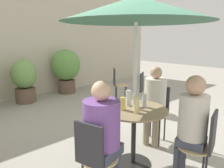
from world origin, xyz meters
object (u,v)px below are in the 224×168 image
bistro_chair_0 (94,155)px  umbrella (136,10)px  seated_person_2 (155,99)px  beer_glass_2 (128,98)px  beer_glass_0 (136,105)px  seated_person_0 (103,131)px  seated_person_1 (192,120)px  beer_glass_1 (144,101)px  bistro_chair_1 (204,142)px  bistro_chair_2 (157,108)px  cafe_table_near (134,122)px  potted_plant_2 (66,68)px  bistro_chair_6 (118,82)px  bistro_chair_3 (145,88)px  potted_plant_1 (24,79)px  beer_glass_3 (123,104)px

bistro_chair_0 → umbrella: (0.80, 0.21, 1.39)m
seated_person_2 → beer_glass_2: bearing=-101.7°
beer_glass_0 → seated_person_0: bearing=-174.4°
seated_person_1 → beer_glass_1: seated_person_1 is taller
bistro_chair_1 → bistro_chair_2: same height
beer_glass_0 → beer_glass_1: 0.25m
seated_person_0 → beer_glass_2: seated_person_0 is taller
seated_person_1 → beer_glass_0: (-0.27, 0.55, 0.10)m
beer_glass_0 → cafe_table_near: bearing=50.8°
bistro_chair_0 → potted_plant_2: potted_plant_2 is taller
seated_person_0 → potted_plant_2: size_ratio=0.95×
seated_person_0 → umbrella: umbrella is taller
bistro_chair_6 → beer_glass_2: bearing=178.1°
bistro_chair_3 → seated_person_0: seated_person_0 is taller
potted_plant_1 → beer_glass_1: bearing=-89.3°
cafe_table_near → umbrella: bearing=-41.2°
potted_plant_1 → bistro_chair_1: bearing=-88.6°
bistro_chair_2 → bistro_chair_6: (0.99, 1.89, 0.00)m
bistro_chair_1 → seated_person_0: bearing=-50.3°
seated_person_2 → beer_glass_3: (-0.80, -0.10, 0.11)m
potted_plant_1 → beer_glass_2: bearing=-90.8°
seated_person_1 → umbrella: 1.36m
bistro_chair_2 → seated_person_2: (-0.13, -0.03, 0.19)m
bistro_chair_3 → seated_person_2: bearing=-165.3°
beer_glass_0 → beer_glass_1: bearing=17.3°
beer_glass_1 → beer_glass_2: size_ratio=0.85×
bistro_chair_0 → seated_person_0: 0.24m
cafe_table_near → umbrella: size_ratio=0.40×
bistro_chair_6 → beer_glass_1: (-1.64, -2.14, 0.31)m
bistro_chair_0 → cafe_table_near: bearing=-90.0°
potted_plant_1 → umbrella: size_ratio=0.54×
potted_plant_2 → umbrella: size_ratio=0.62×
seated_person_2 → umbrella: 1.38m
bistro_chair_0 → bistro_chair_2: bearing=-90.0°
seated_person_2 → potted_plant_2: 3.74m
cafe_table_near → seated_person_0: (-0.66, -0.17, 0.15)m
beer_glass_3 → beer_glass_0: bearing=-78.0°
seated_person_1 → potted_plant_2: 4.67m
bistro_chair_3 → beer_glass_1: beer_glass_1 is taller
potted_plant_2 → umbrella: 4.25m
seated_person_2 → umbrella: size_ratio=0.58×
cafe_table_near → beer_glass_1: beer_glass_1 is taller
beer_glass_0 → beer_glass_1: size_ratio=1.14×
cafe_table_near → seated_person_1: (0.17, -0.66, 0.17)m
beer_glass_2 → potted_plant_2: (1.34, 3.70, -0.10)m
bistro_chair_3 → potted_plant_1: size_ratio=0.78×
bistro_chair_1 → beer_glass_2: size_ratio=4.34×
bistro_chair_6 → seated_person_1: seated_person_1 is taller
bistro_chair_0 → seated_person_2: 1.52m
seated_person_2 → potted_plant_1: seated_person_2 is taller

